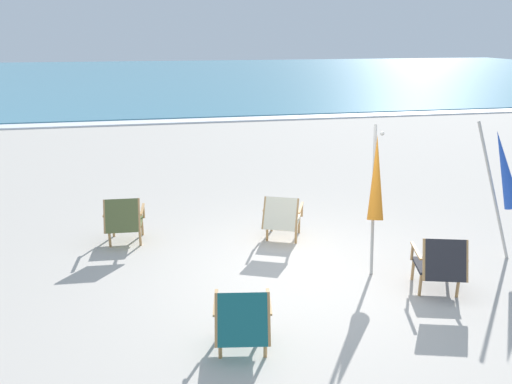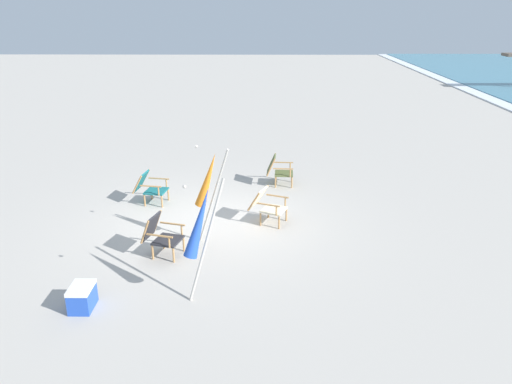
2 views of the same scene
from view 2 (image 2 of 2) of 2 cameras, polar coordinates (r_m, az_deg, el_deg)
The scene contains 8 objects.
ground_plane at distance 11.20m, azimuth -5.33°, elevation -3.43°, with size 80.00×80.00×0.00m, color #B2AAA0.
beach_chair_back_left at distance 9.76m, azimuth -10.88°, elevation -4.74°, with size 0.74×0.82×0.81m.
beach_chair_back_right at distance 13.33m, azimuth 2.55°, elevation 2.59°, with size 0.62×0.74×0.81m.
beach_chair_front_left at distance 11.00m, azimuth 1.21°, elevation -1.43°, with size 0.82×0.93×0.78m.
beach_chair_mid_center at distance 12.34m, azimuth -12.10°, elevation 0.62°, with size 0.68×0.84×0.78m.
umbrella_furled_blue at distance 7.91m, azimuth -6.46°, elevation -3.61°, with size 0.55×0.71×2.02m.
umbrella_furled_orange at distance 9.78m, azimuth -5.51°, elevation 1.30°, with size 0.37×0.75×2.03m.
cooler_box at distance 8.54m, azimuth -19.26°, elevation -11.27°, with size 0.49×0.35×0.40m.
Camera 2 is at (10.17, 1.14, 4.54)m, focal length 35.00 mm.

